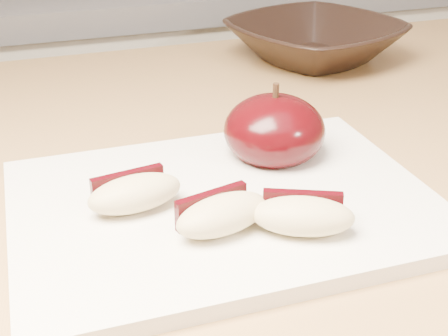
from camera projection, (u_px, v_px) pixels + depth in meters
name	position (u px, v px, depth m)	size (l,w,h in m)	color
back_cabinet	(81.00, 198.00, 1.34)	(2.40, 0.62, 0.94)	silver
cutting_board	(224.00, 205.00, 0.46)	(0.31, 0.23, 0.01)	white
apple_half	(274.00, 130.00, 0.52)	(0.09, 0.09, 0.07)	black
apple_wedge_a	(134.00, 193.00, 0.44)	(0.07, 0.04, 0.03)	#D1BB84
apple_wedge_b	(221.00, 214.00, 0.42)	(0.07, 0.05, 0.03)	#D1BB84
apple_wedge_c	(303.00, 215.00, 0.42)	(0.08, 0.06, 0.03)	#D1BB84
bowl	(314.00, 41.00, 0.79)	(0.20, 0.20, 0.05)	black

